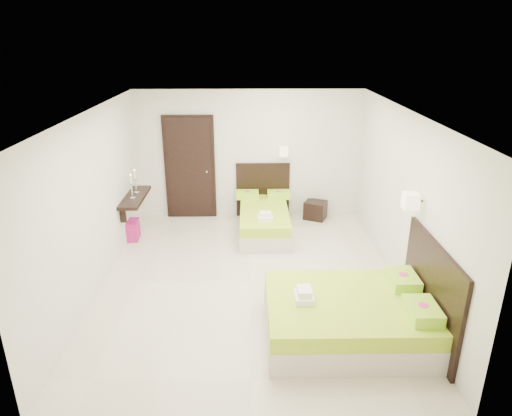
{
  "coord_description": "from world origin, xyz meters",
  "views": [
    {
      "loc": [
        -0.0,
        -6.2,
        3.61
      ],
      "look_at": [
        0.1,
        0.3,
        1.1
      ],
      "focal_mm": 32.0,
      "sensor_mm": 36.0,
      "label": 1
    }
  ],
  "objects_px": {
    "bed_single": "(264,217)",
    "nightstand": "(315,210)",
    "ottoman": "(129,230)",
    "bed_double": "(355,315)"
  },
  "relations": [
    {
      "from": "bed_double",
      "to": "nightstand",
      "type": "distance_m",
      "value": 3.93
    },
    {
      "from": "bed_single",
      "to": "ottoman",
      "type": "height_order",
      "value": "bed_single"
    },
    {
      "from": "bed_single",
      "to": "bed_double",
      "type": "distance_m",
      "value": 3.47
    },
    {
      "from": "bed_double",
      "to": "nightstand",
      "type": "xyz_separation_m",
      "value": [
        0.05,
        3.93,
        -0.12
      ]
    },
    {
      "from": "bed_single",
      "to": "ottoman",
      "type": "distance_m",
      "value": 2.56
    },
    {
      "from": "ottoman",
      "to": "bed_single",
      "type": "bearing_deg",
      "value": 7.83
    },
    {
      "from": "ottoman",
      "to": "nightstand",
      "type": "bearing_deg",
      "value": 14.87
    },
    {
      "from": "bed_single",
      "to": "nightstand",
      "type": "xyz_separation_m",
      "value": [
        1.08,
        0.61,
        -0.09
      ]
    },
    {
      "from": "bed_single",
      "to": "bed_double",
      "type": "xyz_separation_m",
      "value": [
        1.03,
        -3.32,
        0.02
      ]
    },
    {
      "from": "nightstand",
      "to": "ottoman",
      "type": "height_order",
      "value": "nightstand"
    }
  ]
}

